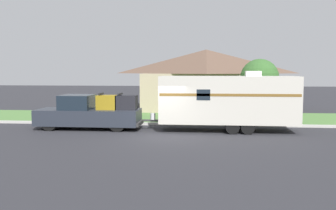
# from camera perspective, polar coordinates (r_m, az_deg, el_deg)

# --- Properties ---
(ground_plane) EXTENTS (120.00, 120.00, 0.00)m
(ground_plane) POSITION_cam_1_polar(r_m,az_deg,el_deg) (18.94, -1.25, -4.76)
(ground_plane) COLOR #2D2D33
(curb_strip) EXTENTS (80.00, 0.30, 0.14)m
(curb_strip) POSITION_cam_1_polar(r_m,az_deg,el_deg) (22.61, -0.14, -2.93)
(curb_strip) COLOR beige
(curb_strip) RESTS_ON ground_plane
(lawn_strip) EXTENTS (80.00, 7.00, 0.03)m
(lawn_strip) POSITION_cam_1_polar(r_m,az_deg,el_deg) (26.22, 0.64, -1.91)
(lawn_strip) COLOR #568442
(lawn_strip) RESTS_ON ground_plane
(house_across_street) EXTENTS (11.08, 8.26, 5.08)m
(house_across_street) POSITION_cam_1_polar(r_m,az_deg,el_deg) (32.38, 5.82, 4.09)
(house_across_street) COLOR tan
(house_across_street) RESTS_ON ground_plane
(pickup_truck) EXTENTS (5.90, 2.01, 2.04)m
(pickup_truck) POSITION_cam_1_polar(r_m,az_deg,el_deg) (21.59, -11.85, -1.23)
(pickup_truck) COLOR black
(pickup_truck) RESTS_ON ground_plane
(travel_trailer) EXTENTS (8.33, 2.32, 3.28)m
(travel_trailer) POSITION_cam_1_polar(r_m,az_deg,el_deg) (20.58, 9.12, 0.82)
(travel_trailer) COLOR black
(travel_trailer) RESTS_ON ground_plane
(mailbox) EXTENTS (0.48, 0.20, 1.26)m
(mailbox) POSITION_cam_1_polar(r_m,az_deg,el_deg) (24.82, -13.72, -0.24)
(mailbox) COLOR brown
(mailbox) RESTS_ON ground_plane
(tree_in_yard) EXTENTS (2.50, 2.50, 4.06)m
(tree_in_yard) POSITION_cam_1_polar(r_m,az_deg,el_deg) (25.07, 13.77, 3.98)
(tree_in_yard) COLOR brown
(tree_in_yard) RESTS_ON ground_plane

